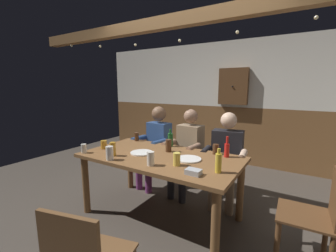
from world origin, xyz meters
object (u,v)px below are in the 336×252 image
(pint_glass_3, at_px, (113,149))
(pint_glass_6, at_px, (110,153))
(bottle_1, at_px, (170,139))
(bottle_2, at_px, (218,162))
(person_0, at_px, (156,143))
(wall_dart_cabinet, at_px, (233,86))
(chair_empty_near_left, at_px, (316,215))
(pint_glass_4, at_px, (137,137))
(pint_glass_2, at_px, (177,159))
(pint_glass_0, at_px, (104,145))
(pint_glass_8, at_px, (84,148))
(person_1, at_px, (187,149))
(bottle_0, at_px, (227,149))
(dining_table, at_px, (160,163))
(pint_glass_7, at_px, (168,146))
(plate_1, at_px, (189,159))
(plate_0, at_px, (142,153))
(pint_glass_1, at_px, (151,159))
(condiment_caddy, at_px, (193,172))
(person_2, at_px, (226,155))
(pint_glass_5, at_px, (216,149))

(pint_glass_3, relative_size, pint_glass_6, 1.06)
(bottle_1, height_order, bottle_2, bottle_1)
(person_0, relative_size, wall_dart_cabinet, 1.79)
(chair_empty_near_left, distance_m, pint_glass_4, 2.30)
(chair_empty_near_left, height_order, pint_glass_2, pint_glass_2)
(wall_dart_cabinet, bearing_deg, pint_glass_0, -110.31)
(pint_glass_8, bearing_deg, bottle_2, 8.72)
(pint_glass_2, height_order, pint_glass_4, pint_glass_2)
(bottle_2, bearing_deg, pint_glass_2, -174.90)
(person_1, distance_m, bottle_0, 0.79)
(pint_glass_4, bearing_deg, dining_table, -30.77)
(bottle_2, height_order, pint_glass_4, bottle_2)
(bottle_2, bearing_deg, pint_glass_7, 155.87)
(bottle_2, xyz_separation_m, pint_glass_7, (-0.75, 0.34, -0.02))
(pint_glass_4, xyz_separation_m, pint_glass_7, (0.69, -0.23, 0.01))
(plate_1, bearing_deg, pint_glass_0, -171.18)
(person_0, xyz_separation_m, bottle_2, (1.31, -0.87, 0.17))
(bottle_0, height_order, pint_glass_6, bottle_0)
(dining_table, distance_m, plate_0, 0.26)
(bottle_0, distance_m, pint_glass_1, 0.89)
(condiment_caddy, distance_m, pint_glass_7, 0.77)
(pint_glass_2, distance_m, pint_glass_3, 0.80)
(plate_0, relative_size, plate_1, 0.98)
(person_0, xyz_separation_m, wall_dart_cabinet, (0.70, 1.65, 0.87))
(chair_empty_near_left, bearing_deg, pint_glass_8, 98.66)
(bottle_0, relative_size, bottle_2, 1.04)
(pint_glass_2, relative_size, pint_glass_3, 0.83)
(plate_1, height_order, pint_glass_4, pint_glass_4)
(person_0, distance_m, pint_glass_2, 1.28)
(plate_0, height_order, pint_glass_2, pint_glass_2)
(chair_empty_near_left, relative_size, pint_glass_2, 6.61)
(pint_glass_2, distance_m, pint_glass_6, 0.75)
(bottle_0, bearing_deg, bottle_2, -81.23)
(pint_glass_2, height_order, pint_glass_7, pint_glass_7)
(condiment_caddy, distance_m, bottle_2, 0.25)
(condiment_caddy, bearing_deg, bottle_1, 133.27)
(person_1, height_order, pint_glass_8, person_1)
(person_2, xyz_separation_m, plate_1, (-0.21, -0.69, 0.10))
(chair_empty_near_left, xyz_separation_m, bottle_1, (-1.67, 0.35, 0.38))
(person_2, bearing_deg, pint_glass_4, 6.68)
(pint_glass_3, bearing_deg, pint_glass_4, 108.26)
(wall_dart_cabinet, bearing_deg, plate_1, -84.88)
(pint_glass_4, xyz_separation_m, pint_glass_8, (-0.15, -0.81, -0.01))
(pint_glass_1, bearing_deg, person_2, 66.52)
(chair_empty_near_left, relative_size, pint_glass_8, 8.10)
(bottle_2, height_order, pint_glass_6, bottle_2)
(pint_glass_5, bearing_deg, pint_glass_8, -149.95)
(pint_glass_2, height_order, pint_glass_8, pint_glass_2)
(person_1, distance_m, pint_glass_3, 1.12)
(person_2, distance_m, pint_glass_2, 0.96)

